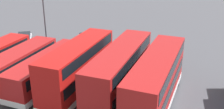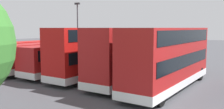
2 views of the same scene
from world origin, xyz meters
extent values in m
plane|color=#47474C|center=(0.00, 0.00, 0.00)|extent=(140.00, 140.00, 0.00)
cube|color=#A51919|center=(-8.80, 10.14, 2.45)|extent=(3.23, 11.68, 4.20)
cube|color=silver|center=(-8.80, 10.14, 0.62)|extent=(3.27, 11.72, 0.55)
cube|color=black|center=(-8.80, 10.14, 2.25)|extent=(3.24, 10.88, 0.90)
cube|color=black|center=(-8.80, 10.14, 3.95)|extent=(3.24, 10.88, 0.90)
cube|color=black|center=(-9.15, 4.35, 2.25)|extent=(2.25, 0.19, 1.10)
cylinder|color=black|center=(-7.94, 5.71, 0.55)|extent=(0.36, 1.12, 1.10)
cylinder|color=black|center=(-10.18, 5.84, 0.55)|extent=(0.36, 1.12, 1.10)
cylinder|color=black|center=(-7.42, 14.44, 0.55)|extent=(0.36, 1.12, 1.10)
cylinder|color=black|center=(-9.66, 14.58, 0.55)|extent=(0.36, 1.12, 1.10)
cube|color=#A51919|center=(-5.47, 9.30, 2.45)|extent=(3.02, 11.55, 4.20)
cube|color=silver|center=(-5.47, 9.30, 0.62)|extent=(3.06, 11.59, 0.55)
cube|color=black|center=(-5.47, 9.30, 2.25)|extent=(3.05, 10.75, 0.90)
cube|color=black|center=(-5.47, 9.30, 3.95)|extent=(3.05, 10.75, 0.90)
cube|color=black|center=(-5.71, 3.55, 2.25)|extent=(2.25, 0.15, 1.10)
cylinder|color=black|center=(-4.53, 4.93, 0.55)|extent=(0.35, 1.11, 1.10)
cylinder|color=black|center=(-6.78, 5.03, 0.55)|extent=(0.35, 1.11, 1.10)
cylinder|color=black|center=(-4.17, 13.58, 0.55)|extent=(0.35, 1.11, 1.10)
cylinder|color=black|center=(-6.42, 13.67, 0.55)|extent=(0.35, 1.11, 1.10)
cube|color=#B71411|center=(-1.58, 9.50, 2.45)|extent=(3.03, 10.55, 4.20)
cube|color=silver|center=(-1.58, 9.50, 0.62)|extent=(3.08, 10.59, 0.55)
cube|color=black|center=(-1.58, 9.50, 2.25)|extent=(3.06, 9.75, 0.90)
cube|color=black|center=(-1.58, 9.50, 3.95)|extent=(3.06, 9.75, 0.90)
cube|color=black|center=(-1.83, 4.26, 2.25)|extent=(2.25, 0.16, 1.10)
cylinder|color=black|center=(-0.64, 5.63, 0.55)|extent=(0.35, 1.11, 1.10)
cylinder|color=black|center=(-2.88, 5.74, 0.55)|extent=(0.35, 1.11, 1.10)
cylinder|color=black|center=(-0.28, 13.26, 0.55)|extent=(0.35, 1.11, 1.10)
cylinder|color=black|center=(-2.53, 13.37, 0.55)|extent=(0.35, 1.11, 1.10)
cube|color=#A51919|center=(1.83, 9.30, 1.65)|extent=(3.10, 10.42, 2.60)
cube|color=silver|center=(1.83, 9.30, 0.62)|extent=(3.14, 10.46, 0.55)
cube|color=black|center=(1.83, 9.30, 2.25)|extent=(3.12, 9.62, 0.90)
cube|color=black|center=(1.55, 4.13, 2.25)|extent=(2.25, 0.18, 1.10)
cylinder|color=black|center=(2.76, 5.49, 0.55)|extent=(0.36, 1.11, 1.10)
cylinder|color=black|center=(0.51, 5.62, 0.55)|extent=(0.36, 1.11, 1.10)
cylinder|color=black|center=(3.16, 12.98, 0.55)|extent=(0.36, 1.11, 1.10)
cylinder|color=black|center=(0.91, 13.10, 0.55)|extent=(0.36, 1.11, 1.10)
cube|color=#A51919|center=(5.23, 9.68, 1.65)|extent=(2.98, 11.19, 2.60)
cube|color=silver|center=(5.23, 9.68, 0.62)|extent=(3.02, 11.23, 0.55)
cube|color=black|center=(5.23, 9.68, 2.25)|extent=(3.01, 10.39, 0.90)
cube|color=black|center=(5.01, 4.11, 2.25)|extent=(2.25, 0.15, 1.10)
cylinder|color=black|center=(6.19, 5.49, 0.55)|extent=(0.34, 1.11, 1.10)
cylinder|color=black|center=(3.94, 5.58, 0.55)|extent=(0.34, 1.11, 1.10)
cylinder|color=black|center=(4.26, 13.87, 0.55)|extent=(0.34, 1.11, 1.10)
cube|color=#B71411|center=(8.82, 9.94, 1.65)|extent=(2.95, 11.82, 2.60)
cube|color=silver|center=(8.82, 9.94, 0.62)|extent=(2.99, 11.87, 0.55)
cube|color=black|center=(8.82, 9.94, 2.25)|extent=(2.98, 11.03, 0.90)
cube|color=black|center=(8.62, 4.05, 2.25)|extent=(2.25, 0.14, 1.10)
cylinder|color=black|center=(9.79, 5.44, 0.55)|extent=(0.34, 1.11, 1.10)
cylinder|color=black|center=(7.55, 5.51, 0.55)|extent=(0.34, 1.11, 1.10)
cube|color=silver|center=(2.64, -3.66, 0.53)|extent=(4.09, 4.48, 0.70)
cube|color=black|center=(2.76, -3.50, 1.15)|extent=(2.89, 3.04, 0.55)
cylinder|color=black|center=(2.29, -5.37, 0.32)|extent=(0.57, 0.64, 0.64)
cylinder|color=black|center=(1.04, -4.37, 0.32)|extent=(0.57, 0.64, 0.64)
cylinder|color=black|center=(4.23, -2.95, 0.32)|extent=(0.57, 0.64, 0.64)
cylinder|color=black|center=(2.98, -1.95, 0.32)|extent=(0.57, 0.64, 0.64)
cube|color=silver|center=(11.14, 0.11, 0.53)|extent=(3.94, 4.83, 0.70)
cube|color=black|center=(11.25, -0.06, 1.15)|extent=(2.84, 3.20, 0.55)
cylinder|color=black|center=(9.57, 1.12, 0.32)|extent=(0.52, 0.66, 0.64)
cylinder|color=black|center=(10.93, 1.96, 0.32)|extent=(0.52, 0.66, 0.64)
cylinder|color=black|center=(11.35, -1.75, 0.32)|extent=(0.52, 0.66, 0.64)
cylinder|color=black|center=(12.71, -0.90, 0.32)|extent=(0.52, 0.66, 0.64)
cylinder|color=#38383D|center=(6.24, 2.19, 3.78)|extent=(0.16, 0.16, 7.55)
cube|color=#262628|center=(6.24, 2.19, 7.70)|extent=(0.70, 0.30, 0.24)
cylinder|color=#333338|center=(-8.29, -3.72, 0.47)|extent=(0.60, 0.60, 0.95)
camera|label=1|loc=(-11.48, 29.62, 12.43)|focal=42.95mm
camera|label=2|loc=(-14.30, 27.88, 4.55)|focal=39.26mm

